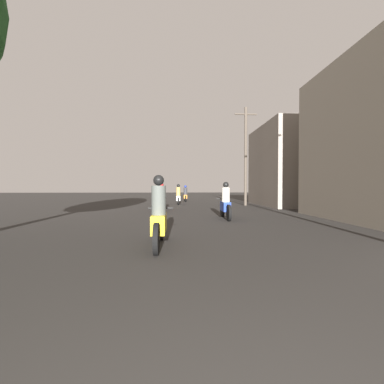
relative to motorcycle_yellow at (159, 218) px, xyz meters
The scene contains 7 objects.
motorcycle_yellow is the anchor object (origin of this frame).
motorcycle_blue 5.46m from the motorcycle_yellow, 63.64° to the left, with size 0.60×2.15×1.56m.
motorcycle_red 8.67m from the motorcycle_yellow, 93.33° to the left, with size 0.60×2.07×1.58m.
motorcycle_white 13.91m from the motorcycle_yellow, 88.20° to the left, with size 0.60×1.84×1.56m.
motorcycle_orange 17.77m from the motorcycle_yellow, 86.49° to the left, with size 0.60×2.05×1.50m.
building_right_far 15.85m from the motorcycle_yellow, 53.28° to the left, with size 5.90×6.52×5.78m.
utility_pole_far 13.97m from the motorcycle_yellow, 67.08° to the left, with size 1.60×0.20×7.09m.
Camera 1 is at (-0.36, -0.32, 1.36)m, focal length 24.00 mm.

